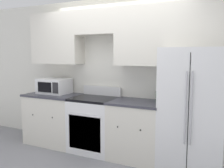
# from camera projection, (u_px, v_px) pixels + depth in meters

# --- Properties ---
(ground_plane) EXTENTS (12.00, 12.00, 0.00)m
(ground_plane) POSITION_uv_depth(u_px,v_px,m) (103.00, 161.00, 3.87)
(ground_plane) COLOR gray
(wall_back) EXTENTS (8.00, 0.39, 2.60)m
(wall_back) POSITION_uv_depth(u_px,v_px,m) (120.00, 59.00, 4.19)
(wall_back) COLOR silver
(wall_back) RESTS_ON ground_plane
(lower_cabinets_left) EXTENTS (1.00, 0.64, 0.92)m
(lower_cabinets_left) POSITION_uv_depth(u_px,v_px,m) (54.00, 118.00, 4.62)
(lower_cabinets_left) COLOR silver
(lower_cabinets_left) RESTS_ON ground_plane
(lower_cabinets_right) EXTENTS (0.82, 0.64, 0.92)m
(lower_cabinets_right) POSITION_uv_depth(u_px,v_px,m) (136.00, 130.00, 3.91)
(lower_cabinets_right) COLOR silver
(lower_cabinets_right) RESTS_ON ground_plane
(oven_range) EXTENTS (0.74, 0.65, 1.08)m
(oven_range) POSITION_uv_depth(u_px,v_px,m) (94.00, 124.00, 4.24)
(oven_range) COLOR white
(oven_range) RESTS_ON ground_plane
(refrigerator) EXTENTS (0.87, 0.81, 1.74)m
(refrigerator) POSITION_uv_depth(u_px,v_px,m) (193.00, 109.00, 3.56)
(refrigerator) COLOR white
(refrigerator) RESTS_ON ground_plane
(microwave) EXTENTS (0.55, 0.42, 0.28)m
(microwave) POSITION_uv_depth(u_px,v_px,m) (54.00, 86.00, 4.63)
(microwave) COLOR white
(microwave) RESTS_ON lower_cabinets_left
(bottle) EXTENTS (0.07, 0.07, 0.22)m
(bottle) POSITION_uv_depth(u_px,v_px,m) (158.00, 96.00, 3.85)
(bottle) COLOR #195928
(bottle) RESTS_ON lower_cabinets_right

